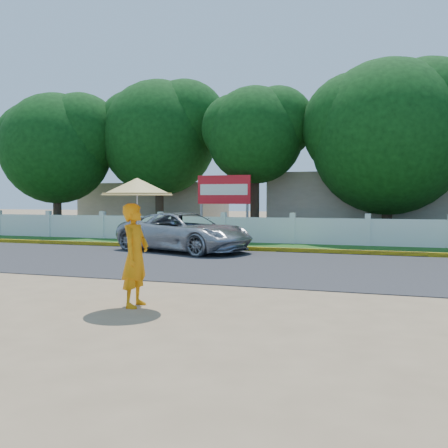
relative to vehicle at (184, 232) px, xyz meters
name	(u,v)px	position (x,y,z in m)	size (l,w,h in m)	color
ground	(193,293)	(3.15, -7.14, -0.71)	(120.00, 120.00, 0.00)	#9E8460
road	(251,264)	(3.15, -2.64, -0.70)	(60.00, 7.00, 0.02)	#38383A
grass_verge	(286,247)	(3.15, 2.61, -0.69)	(60.00, 3.50, 0.03)	#2D601E
curb	(277,250)	(3.15, 0.91, -0.63)	(40.00, 0.18, 0.16)	yellow
fence	(293,231)	(3.15, 4.06, -0.16)	(40.00, 0.10, 1.10)	silver
building_near	(373,204)	(6.15, 10.86, 0.89)	(10.00, 6.00, 3.20)	#B7AD99
building_far	(156,206)	(-6.85, 11.86, 0.69)	(8.00, 5.00, 2.80)	#B7AD99
vehicle	(184,232)	(0.00, 0.00, 0.00)	(2.34, 5.08, 1.41)	#9EA1A6
monk_with_parasol	(136,223)	(2.65, -8.59, 0.77)	(1.25, 1.25, 2.27)	orange
billboard	(224,193)	(-0.19, 5.16, 1.43)	(2.50, 0.13, 2.95)	gray
tree_row	(377,130)	(6.38, 7.08, 4.25)	(37.53, 7.79, 9.04)	#473828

